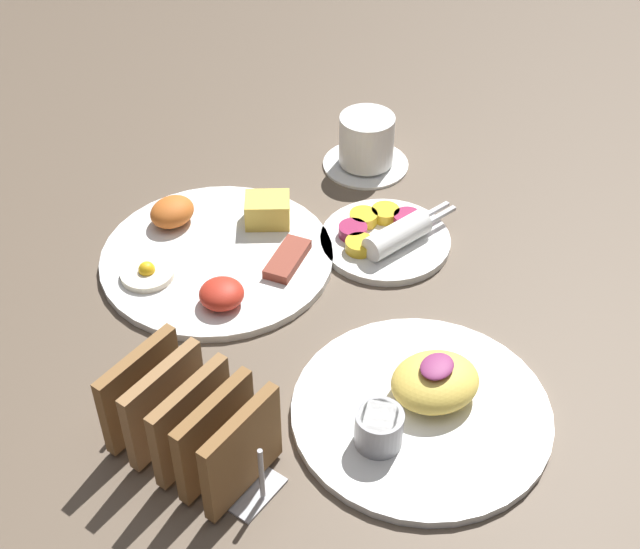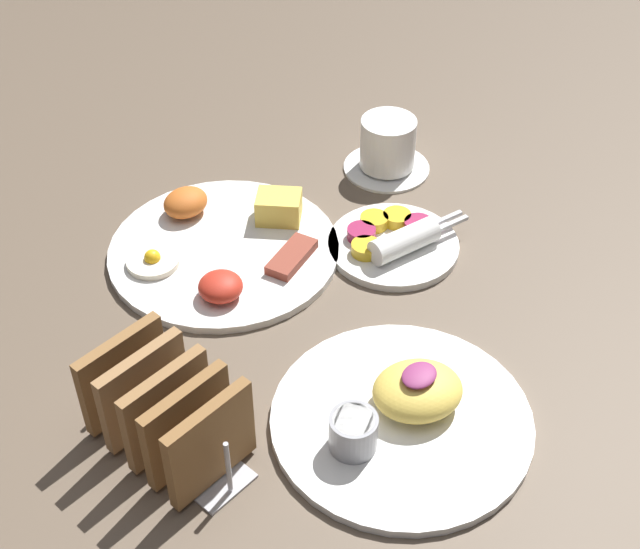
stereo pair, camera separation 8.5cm
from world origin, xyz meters
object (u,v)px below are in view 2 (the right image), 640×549
Objects in this scene: coffee_cup at (388,147)px; plate_breakfast at (224,245)px; toast_rack at (166,411)px; plate_condiments at (394,241)px; plate_foreground at (401,413)px.

plate_breakfast is at bearing 172.97° from coffee_cup.
toast_rack is at bearing -164.28° from coffee_cup.
toast_rack is at bearing -175.82° from plate_condiments.
toast_rack is 0.54m from coffee_cup.
plate_condiments is (0.15, -0.15, 0.00)m from plate_breakfast.
coffee_cup is at bearing 41.04° from plate_foreground.
plate_foreground is at bearing -138.96° from coffee_cup.
coffee_cup reaches higher than plate_condiments.
plate_breakfast is 0.34m from plate_foreground.
toast_rack is (-0.39, -0.03, 0.04)m from plate_condiments.
plate_breakfast is 0.30m from toast_rack.
plate_condiments is 0.64× the size of plate_foreground.
plate_foreground reaches higher than plate_condiments.
plate_breakfast is 1.59× the size of toast_rack.
coffee_cup is at bearing -7.03° from plate_breakfast.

